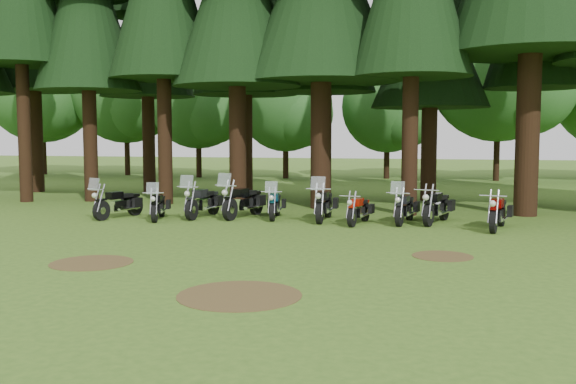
# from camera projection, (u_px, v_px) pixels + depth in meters

# --- Properties ---
(ground) EXTENTS (120.00, 120.00, 0.00)m
(ground) POSITION_uv_depth(u_px,v_px,m) (249.00, 252.00, 15.30)
(ground) COLOR #3B601D
(ground) RESTS_ON ground
(pine_back_4) EXTENTS (4.94, 4.94, 13.78)m
(pine_back_4) POSITION_uv_depth(u_px,v_px,m) (432.00, 2.00, 26.52)
(pine_back_4) COLOR black
(pine_back_4) RESTS_ON ground
(decid_0) EXTENTS (8.00, 7.78, 10.00)m
(decid_0) POSITION_uv_depth(u_px,v_px,m) (44.00, 89.00, 44.20)
(decid_0) COLOR black
(decid_0) RESTS_ON ground
(decid_1) EXTENTS (7.91, 7.69, 9.88)m
(decid_1) POSITION_uv_depth(u_px,v_px,m) (129.00, 89.00, 43.33)
(decid_1) COLOR black
(decid_1) RESTS_ON ground
(decid_2) EXTENTS (6.72, 6.53, 8.40)m
(decid_2) POSITION_uv_depth(u_px,v_px,m) (201.00, 101.00, 41.22)
(decid_2) COLOR black
(decid_2) RESTS_ON ground
(decid_3) EXTENTS (6.12, 5.95, 7.65)m
(decid_3) POSITION_uv_depth(u_px,v_px,m) (289.00, 107.00, 40.33)
(decid_3) COLOR black
(decid_3) RESTS_ON ground
(decid_4) EXTENTS (5.93, 5.76, 7.41)m
(decid_4) POSITION_uv_depth(u_px,v_px,m) (391.00, 109.00, 40.11)
(decid_4) COLOR black
(decid_4) RESTS_ON ground
(decid_5) EXTENTS (8.45, 8.21, 10.56)m
(decid_5) POSITION_uv_depth(u_px,v_px,m) (506.00, 76.00, 37.86)
(decid_5) COLOR black
(decid_5) RESTS_ON ground
(dirt_patch_0) EXTENTS (1.80, 1.80, 0.01)m
(dirt_patch_0) POSITION_uv_depth(u_px,v_px,m) (92.00, 263.00, 14.02)
(dirt_patch_0) COLOR #4C3D1E
(dirt_patch_0) RESTS_ON ground
(dirt_patch_1) EXTENTS (1.40, 1.40, 0.01)m
(dirt_patch_1) POSITION_uv_depth(u_px,v_px,m) (442.00, 256.00, 14.78)
(dirt_patch_1) COLOR #4C3D1E
(dirt_patch_1) RESTS_ON ground
(dirt_patch_2) EXTENTS (2.20, 2.20, 0.01)m
(dirt_patch_2) POSITION_uv_depth(u_px,v_px,m) (239.00, 295.00, 11.19)
(dirt_patch_2) COLOR #4C3D1E
(dirt_patch_2) RESTS_ON ground
(motorcycle_0) EXTENTS (0.92, 2.22, 1.41)m
(motorcycle_0) POSITION_uv_depth(u_px,v_px,m) (118.00, 204.00, 21.49)
(motorcycle_0) COLOR black
(motorcycle_0) RESTS_ON ground
(motorcycle_1) EXTENTS (0.78, 2.07, 1.31)m
(motorcycle_1) POSITION_uv_depth(u_px,v_px,m) (158.00, 207.00, 21.06)
(motorcycle_1) COLOR black
(motorcycle_1) RESTS_ON ground
(motorcycle_2) EXTENTS (0.58, 2.40, 1.51)m
(motorcycle_2) POSITION_uv_depth(u_px,v_px,m) (203.00, 203.00, 21.66)
(motorcycle_2) COLOR black
(motorcycle_2) RESTS_ON ground
(motorcycle_3) EXTENTS (0.91, 2.49, 1.57)m
(motorcycle_3) POSITION_uv_depth(u_px,v_px,m) (243.00, 202.00, 21.58)
(motorcycle_3) COLOR black
(motorcycle_3) RESTS_ON ground
(motorcycle_4) EXTENTS (0.54, 2.11, 1.32)m
(motorcycle_4) POSITION_uv_depth(u_px,v_px,m) (275.00, 205.00, 21.36)
(motorcycle_4) COLOR black
(motorcycle_4) RESTS_ON ground
(motorcycle_5) EXTENTS (0.45, 2.41, 1.52)m
(motorcycle_5) POSITION_uv_depth(u_px,v_px,m) (324.00, 205.00, 20.82)
(motorcycle_5) COLOR black
(motorcycle_5) RESTS_ON ground
(motorcycle_6) EXTENTS (0.49, 2.01, 0.82)m
(motorcycle_6) POSITION_uv_depth(u_px,v_px,m) (359.00, 211.00, 20.03)
(motorcycle_6) COLOR black
(motorcycle_6) RESTS_ON ground
(motorcycle_7) EXTENTS (0.64, 2.24, 1.41)m
(motorcycle_7) POSITION_uv_depth(u_px,v_px,m) (405.00, 209.00, 20.19)
(motorcycle_7) COLOR black
(motorcycle_7) RESTS_ON ground
(motorcycle_8) EXTENTS (0.84, 2.33, 0.97)m
(motorcycle_8) POSITION_uv_depth(u_px,v_px,m) (437.00, 208.00, 20.22)
(motorcycle_8) COLOR black
(motorcycle_8) RESTS_ON ground
(motorcycle_9) EXTENTS (0.67, 2.27, 0.94)m
(motorcycle_9) POSITION_uv_depth(u_px,v_px,m) (498.00, 214.00, 18.87)
(motorcycle_9) COLOR black
(motorcycle_9) RESTS_ON ground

